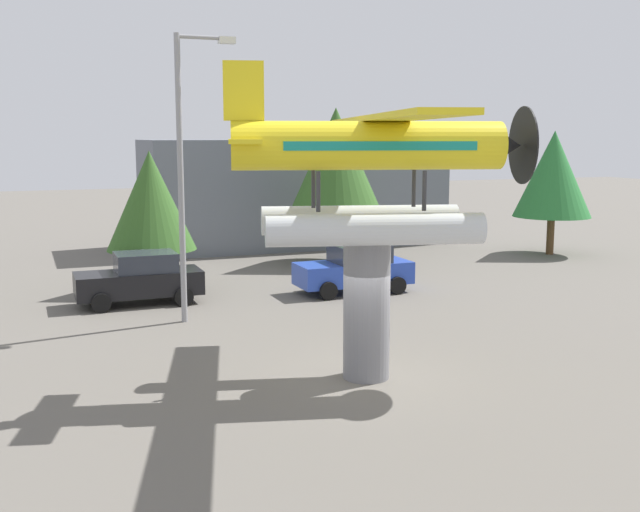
{
  "coord_description": "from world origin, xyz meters",
  "views": [
    {
      "loc": [
        -7.42,
        -15.92,
        5.67
      ],
      "look_at": [
        0.0,
        3.0,
        2.48
      ],
      "focal_mm": 42.95,
      "sensor_mm": 36.0,
      "label": 1
    }
  ],
  "objects_px": {
    "tree_east": "(151,201)",
    "tree_center_back": "(336,164)",
    "storefront_building": "(294,192)",
    "streetlight_primary": "(186,160)",
    "car_mid_black": "(141,278)",
    "floatplane_monument": "(374,167)",
    "tree_far_east": "(553,174)",
    "display_pedestal": "(367,309)",
    "car_far_blue": "(355,269)"
  },
  "relations": [
    {
      "from": "tree_east",
      "to": "tree_center_back",
      "type": "bearing_deg",
      "value": 19.95
    },
    {
      "from": "tree_center_back",
      "to": "storefront_building",
      "type": "bearing_deg",
      "value": 87.22
    },
    {
      "from": "storefront_building",
      "to": "streetlight_primary",
      "type": "bearing_deg",
      "value": -120.24
    },
    {
      "from": "storefront_building",
      "to": "tree_center_back",
      "type": "xyz_separation_m",
      "value": [
        -0.31,
        -6.47,
        1.71
      ]
    },
    {
      "from": "car_mid_black",
      "to": "floatplane_monument",
      "type": "bearing_deg",
      "value": 110.93
    },
    {
      "from": "streetlight_primary",
      "to": "tree_far_east",
      "type": "xyz_separation_m",
      "value": [
        19.1,
        7.12,
        -1.1
      ]
    },
    {
      "from": "car_mid_black",
      "to": "tree_east",
      "type": "bearing_deg",
      "value": -109.16
    },
    {
      "from": "car_mid_black",
      "to": "tree_far_east",
      "type": "xyz_separation_m",
      "value": [
        20.15,
        4.04,
        2.99
      ]
    },
    {
      "from": "floatplane_monument",
      "to": "tree_center_back",
      "type": "distance_m",
      "value": 16.53
    },
    {
      "from": "floatplane_monument",
      "to": "car_mid_black",
      "type": "bearing_deg",
      "value": 125.7
    },
    {
      "from": "floatplane_monument",
      "to": "display_pedestal",
      "type": "bearing_deg",
      "value": -180.0
    },
    {
      "from": "tree_center_back",
      "to": "floatplane_monument",
      "type": "bearing_deg",
      "value": -109.59
    },
    {
      "from": "tree_center_back",
      "to": "car_far_blue",
      "type": "bearing_deg",
      "value": -106.35
    },
    {
      "from": "storefront_building",
      "to": "car_far_blue",
      "type": "bearing_deg",
      "value": -99.59
    },
    {
      "from": "display_pedestal",
      "to": "floatplane_monument",
      "type": "distance_m",
      "value": 3.33
    },
    {
      "from": "floatplane_monument",
      "to": "storefront_building",
      "type": "bearing_deg",
      "value": 89.89
    },
    {
      "from": "car_mid_black",
      "to": "car_far_blue",
      "type": "height_order",
      "value": "same"
    },
    {
      "from": "storefront_building",
      "to": "car_mid_black",
      "type": "bearing_deg",
      "value": -129.46
    },
    {
      "from": "car_mid_black",
      "to": "display_pedestal",
      "type": "bearing_deg",
      "value": 110.37
    },
    {
      "from": "tree_east",
      "to": "car_far_blue",
      "type": "bearing_deg",
      "value": -24.52
    },
    {
      "from": "car_mid_black",
      "to": "car_far_blue",
      "type": "bearing_deg",
      "value": 173.43
    },
    {
      "from": "car_far_blue",
      "to": "streetlight_primary",
      "type": "xyz_separation_m",
      "value": [
        -6.55,
        -2.21,
        4.1
      ]
    },
    {
      "from": "display_pedestal",
      "to": "tree_east",
      "type": "distance_m",
      "value": 12.86
    },
    {
      "from": "car_far_blue",
      "to": "tree_center_back",
      "type": "distance_m",
      "value": 7.44
    },
    {
      "from": "car_mid_black",
      "to": "tree_east",
      "type": "distance_m",
      "value": 3.41
    },
    {
      "from": "floatplane_monument",
      "to": "car_mid_black",
      "type": "relative_size",
      "value": 2.46
    },
    {
      "from": "display_pedestal",
      "to": "storefront_building",
      "type": "height_order",
      "value": "storefront_building"
    },
    {
      "from": "car_mid_black",
      "to": "storefront_building",
      "type": "distance_m",
      "value": 15.46
    },
    {
      "from": "floatplane_monument",
      "to": "tree_far_east",
      "type": "height_order",
      "value": "floatplane_monument"
    },
    {
      "from": "floatplane_monument",
      "to": "tree_east",
      "type": "height_order",
      "value": "floatplane_monument"
    },
    {
      "from": "streetlight_primary",
      "to": "tree_east",
      "type": "distance_m",
      "value": 5.57
    },
    {
      "from": "display_pedestal",
      "to": "tree_east",
      "type": "xyz_separation_m",
      "value": [
        -2.99,
        12.39,
        1.67
      ]
    },
    {
      "from": "tree_east",
      "to": "storefront_building",
      "type": "bearing_deg",
      "value": 46.96
    },
    {
      "from": "car_far_blue",
      "to": "car_mid_black",
      "type": "bearing_deg",
      "value": -6.57
    },
    {
      "from": "streetlight_primary",
      "to": "tree_center_back",
      "type": "bearing_deg",
      "value": 45.25
    },
    {
      "from": "car_far_blue",
      "to": "tree_east",
      "type": "relative_size",
      "value": 0.81
    },
    {
      "from": "floatplane_monument",
      "to": "streetlight_primary",
      "type": "relative_size",
      "value": 1.19
    },
    {
      "from": "floatplane_monument",
      "to": "tree_far_east",
      "type": "xyz_separation_m",
      "value": [
        16.25,
        14.22,
        -1.11
      ]
    },
    {
      "from": "floatplane_monument",
      "to": "tree_east",
      "type": "distance_m",
      "value": 12.92
    },
    {
      "from": "streetlight_primary",
      "to": "storefront_building",
      "type": "distance_m",
      "value": 17.42
    },
    {
      "from": "car_far_blue",
      "to": "tree_far_east",
      "type": "xyz_separation_m",
      "value": [
        12.55,
        4.91,
        2.99
      ]
    },
    {
      "from": "tree_east",
      "to": "tree_far_east",
      "type": "height_order",
      "value": "tree_far_east"
    },
    {
      "from": "floatplane_monument",
      "to": "storefront_building",
      "type": "distance_m",
      "value": 22.91
    },
    {
      "from": "streetlight_primary",
      "to": "car_far_blue",
      "type": "bearing_deg",
      "value": 18.6
    },
    {
      "from": "car_far_blue",
      "to": "tree_center_back",
      "type": "relative_size",
      "value": 0.61
    },
    {
      "from": "tree_east",
      "to": "display_pedestal",
      "type": "bearing_deg",
      "value": -76.42
    },
    {
      "from": "floatplane_monument",
      "to": "car_mid_black",
      "type": "distance_m",
      "value": 11.65
    },
    {
      "from": "storefront_building",
      "to": "tree_east",
      "type": "bearing_deg",
      "value": -133.04
    },
    {
      "from": "streetlight_primary",
      "to": "tree_center_back",
      "type": "distance_m",
      "value": 11.93
    },
    {
      "from": "floatplane_monument",
      "to": "streetlight_primary",
      "type": "distance_m",
      "value": 7.65
    }
  ]
}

